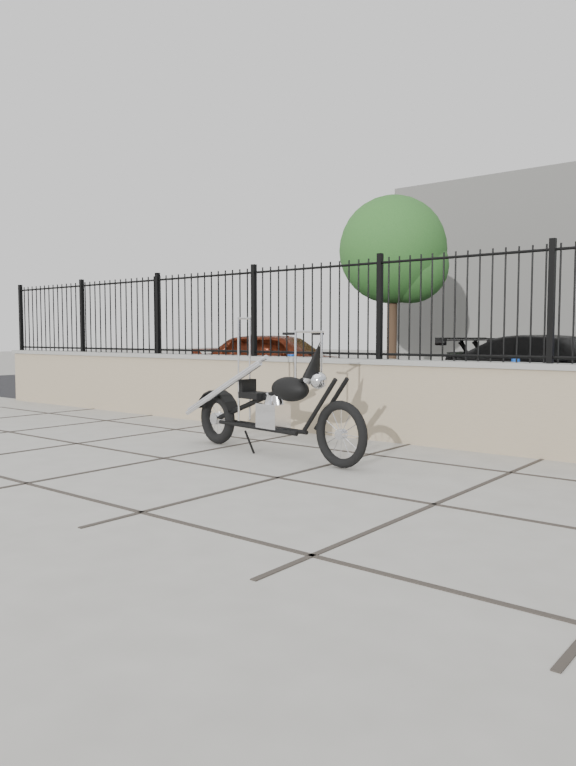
% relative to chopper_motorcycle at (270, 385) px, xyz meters
% --- Properties ---
extents(ground_plane, '(90.00, 90.00, 0.00)m').
position_rel_chopper_motorcycle_xyz_m(ground_plane, '(-0.67, -0.87, -0.73)').
color(ground_plane, '#99968E').
rests_on(ground_plane, ground).
extents(parking_lot, '(30.00, 30.00, 0.00)m').
position_rel_chopper_motorcycle_xyz_m(parking_lot, '(-0.67, 11.63, -0.73)').
color(parking_lot, black).
rests_on(parking_lot, ground).
extents(retaining_wall, '(14.00, 0.36, 0.96)m').
position_rel_chopper_motorcycle_xyz_m(retaining_wall, '(-0.67, 1.63, -0.25)').
color(retaining_wall, gray).
rests_on(retaining_wall, ground_plane).
extents(iron_fence, '(14.00, 0.08, 1.20)m').
position_rel_chopper_motorcycle_xyz_m(iron_fence, '(-0.67, 1.63, 0.83)').
color(iron_fence, black).
rests_on(iron_fence, retaining_wall).
extents(chopper_motorcycle, '(2.48, 0.81, 1.46)m').
position_rel_chopper_motorcycle_xyz_m(chopper_motorcycle, '(0.00, 0.00, 0.00)').
color(chopper_motorcycle, black).
rests_on(chopper_motorcycle, ground_plane).
extents(car_red, '(4.20, 2.44, 1.34)m').
position_rel_chopper_motorcycle_xyz_m(car_red, '(-4.83, 6.00, -0.06)').
color(car_red, '#50180B').
rests_on(car_red, parking_lot).
extents(car_black, '(4.63, 2.85, 1.25)m').
position_rel_chopper_motorcycle_xyz_m(car_black, '(1.08, 6.20, -0.11)').
color(car_black, black).
rests_on(car_black, parking_lot).
extents(bollard_a, '(0.13, 0.13, 0.93)m').
position_rel_chopper_motorcycle_xyz_m(bollard_a, '(-2.55, 3.54, -0.27)').
color(bollard_a, blue).
rests_on(bollard_a, ground_plane).
extents(bollard_b, '(0.11, 0.11, 0.93)m').
position_rel_chopper_motorcycle_xyz_m(bollard_b, '(1.24, 3.60, -0.27)').
color(bollard_b, '#0C22C1').
rests_on(bollard_b, ground_plane).
extents(tree_left, '(3.66, 3.66, 6.18)m').
position_rel_chopper_motorcycle_xyz_m(tree_left, '(-7.43, 15.23, 3.60)').
color(tree_left, '#382619').
rests_on(tree_left, ground_plane).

